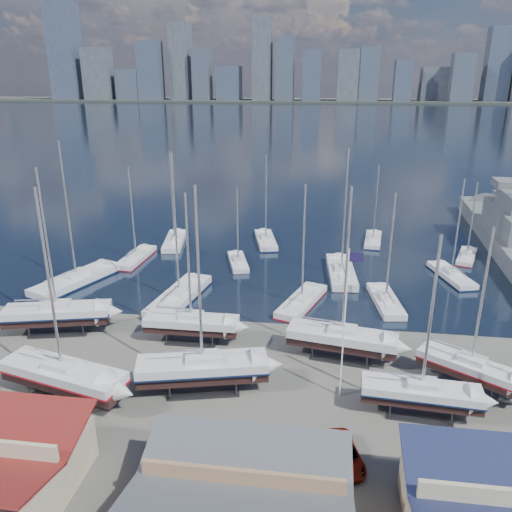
# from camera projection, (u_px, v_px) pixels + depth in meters

# --- Properties ---
(ground) EXTENTS (1400.00, 1400.00, 0.00)m
(ground) POSITION_uv_depth(u_px,v_px,m) (271.00, 375.00, 44.46)
(ground) COLOR #605E59
(ground) RESTS_ON ground
(water) EXTENTS (1400.00, 600.00, 0.40)m
(water) POSITION_uv_depth(u_px,v_px,m) (321.00, 119.00, 333.94)
(water) COLOR #172235
(water) RESTS_ON ground
(far_shore) EXTENTS (1400.00, 80.00, 2.20)m
(far_shore) POSITION_uv_depth(u_px,v_px,m) (324.00, 101.00, 576.28)
(far_shore) COLOR #2D332D
(far_shore) RESTS_ON ground
(skyline) EXTENTS (639.14, 43.80, 107.69)m
(skyline) POSITION_uv_depth(u_px,v_px,m) (319.00, 66.00, 558.76)
(skyline) COLOR #475166
(skyline) RESTS_ON far_shore
(shed_grey) EXTENTS (12.60, 8.40, 4.17)m
(shed_grey) POSITION_uv_depth(u_px,v_px,m) (242.00, 496.00, 28.80)
(shed_grey) COLOR #8C6B4C
(shed_grey) RESTS_ON ground
(sailboat_cradle_0) EXTENTS (11.09, 5.48, 17.18)m
(sailboat_cradle_0) POSITION_uv_depth(u_px,v_px,m) (57.00, 313.00, 51.36)
(sailboat_cradle_0) COLOR #2D2D33
(sailboat_cradle_0) RESTS_ON ground
(sailboat_cradle_1) EXTENTS (11.45, 5.76, 17.69)m
(sailboat_cradle_1) POSITION_uv_depth(u_px,v_px,m) (63.00, 375.00, 40.59)
(sailboat_cradle_1) COLOR #2D2D33
(sailboat_cradle_1) RESTS_ON ground
(sailboat_cradle_2) EXTENTS (9.29, 2.62, 15.22)m
(sailboat_cradle_2) POSITION_uv_depth(u_px,v_px,m) (191.00, 323.00, 49.52)
(sailboat_cradle_2) COLOR #2D2D33
(sailboat_cradle_2) RESTS_ON ground
(sailboat_cradle_3) EXTENTS (11.38, 5.60, 17.59)m
(sailboat_cradle_3) POSITION_uv_depth(u_px,v_px,m) (203.00, 368.00, 41.63)
(sailboat_cradle_3) COLOR #2D2D33
(sailboat_cradle_3) RESTS_ON ground
(sailboat_cradle_4) EXTENTS (10.45, 4.56, 16.46)m
(sailboat_cradle_4) POSITION_uv_depth(u_px,v_px,m) (342.00, 338.00, 46.52)
(sailboat_cradle_4) COLOR #2D2D33
(sailboat_cradle_4) RESTS_ON ground
(sailboat_cradle_5) EXTENTS (9.28, 3.20, 14.84)m
(sailboat_cradle_5) POSITION_uv_depth(u_px,v_px,m) (421.00, 393.00, 38.55)
(sailboat_cradle_5) COLOR #2D2D33
(sailboat_cradle_5) RESTS_ON ground
(sailboat_cradle_6) EXTENTS (8.67, 6.92, 14.34)m
(sailboat_cradle_6) POSITION_uv_depth(u_px,v_px,m) (471.00, 368.00, 41.93)
(sailboat_cradle_6) COLOR #2D2D33
(sailboat_cradle_6) RESTS_ON ground
(sailboat_moored_0) EXTENTS (7.96, 13.13, 18.99)m
(sailboat_moored_0) POSITION_uv_depth(u_px,v_px,m) (77.00, 282.00, 64.19)
(sailboat_moored_0) COLOR black
(sailboat_moored_0) RESTS_ON water
(sailboat_moored_1) EXTENTS (3.15, 9.63, 14.21)m
(sailboat_moored_1) POSITION_uv_depth(u_px,v_px,m) (136.00, 259.00, 72.47)
(sailboat_moored_1) COLOR black
(sailboat_moored_1) RESTS_ON water
(sailboat_moored_2) EXTENTS (4.49, 10.52, 15.38)m
(sailboat_moored_2) POSITION_uv_depth(u_px,v_px,m) (175.00, 242.00, 79.73)
(sailboat_moored_2) COLOR black
(sailboat_moored_2) RESTS_ON water
(sailboat_moored_3) EXTENTS (5.33, 12.60, 18.26)m
(sailboat_moored_3) POSITION_uv_depth(u_px,v_px,m) (180.00, 298.00, 59.34)
(sailboat_moored_3) COLOR black
(sailboat_moored_3) RESTS_ON water
(sailboat_moored_4) EXTENTS (4.34, 8.16, 11.87)m
(sailboat_moored_4) POSITION_uv_depth(u_px,v_px,m) (238.00, 262.00, 70.93)
(sailboat_moored_4) COLOR black
(sailboat_moored_4) RESTS_ON water
(sailboat_moored_5) EXTENTS (4.92, 10.24, 14.76)m
(sailboat_moored_5) POSITION_uv_depth(u_px,v_px,m) (266.00, 241.00, 80.18)
(sailboat_moored_5) COLOR black
(sailboat_moored_5) RESTS_ON water
(sailboat_moored_6) EXTENTS (5.88, 10.38, 14.97)m
(sailboat_moored_6) POSITION_uv_depth(u_px,v_px,m) (302.00, 303.00, 58.13)
(sailboat_moored_6) COLOR black
(sailboat_moored_6) RESTS_ON water
(sailboat_moored_7) EXTENTS (4.06, 11.92, 17.70)m
(sailboat_moored_7) POSITION_uv_depth(u_px,v_px,m) (341.00, 273.00, 66.85)
(sailboat_moored_7) COLOR black
(sailboat_moored_7) RESTS_ON water
(sailboat_moored_8) EXTENTS (3.47, 8.95, 13.04)m
(sailboat_moored_8) POSITION_uv_depth(u_px,v_px,m) (373.00, 241.00, 80.52)
(sailboat_moored_8) COLOR black
(sailboat_moored_8) RESTS_ON water
(sailboat_moored_9) EXTENTS (3.80, 9.47, 13.91)m
(sailboat_moored_9) POSITION_uv_depth(u_px,v_px,m) (385.00, 302.00, 58.31)
(sailboat_moored_9) COLOR black
(sailboat_moored_9) RESTS_ON water
(sailboat_moored_10) EXTENTS (4.93, 9.64, 13.88)m
(sailboat_moored_10) POSITION_uv_depth(u_px,v_px,m) (451.00, 276.00, 65.95)
(sailboat_moored_10) COLOR black
(sailboat_moored_10) RESTS_ON water
(sailboat_moored_11) EXTENTS (4.76, 8.23, 11.87)m
(sailboat_moored_11) POSITION_uv_depth(u_px,v_px,m) (467.00, 257.00, 73.08)
(sailboat_moored_11) COLOR black
(sailboat_moored_11) RESTS_ON water
(car_a) EXTENTS (2.48, 4.50, 1.45)m
(car_a) POSITION_uv_depth(u_px,v_px,m) (174.00, 443.00, 35.09)
(car_a) COLOR gray
(car_a) RESTS_ON ground
(car_b) EXTENTS (5.10, 2.31, 1.62)m
(car_b) POSITION_uv_depth(u_px,v_px,m) (267.00, 452.00, 34.14)
(car_b) COLOR gray
(car_b) RESTS_ON ground
(car_c) EXTENTS (3.39, 5.25, 1.34)m
(car_c) POSITION_uv_depth(u_px,v_px,m) (343.00, 454.00, 34.19)
(car_c) COLOR gray
(car_c) RESTS_ON ground
(car_d) EXTENTS (3.31, 4.89, 1.31)m
(car_d) POSITION_uv_depth(u_px,v_px,m) (443.00, 463.00, 33.35)
(car_d) COLOR gray
(car_d) RESTS_ON ground
(flagpole) EXTENTS (1.14, 0.12, 12.94)m
(flagpole) POSITION_uv_depth(u_px,v_px,m) (346.00, 314.00, 39.10)
(flagpole) COLOR white
(flagpole) RESTS_ON ground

